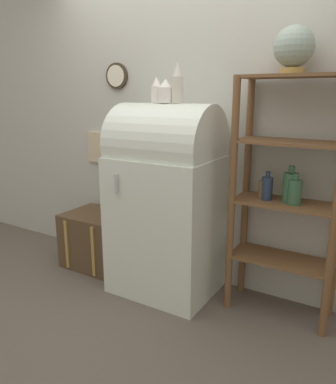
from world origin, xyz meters
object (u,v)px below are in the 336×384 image
refrigerator (166,198)px  suitcase_trunk (98,239)px  vase_center (165,92)px  globe (294,48)px  vase_left (156,91)px  vase_right (177,84)px

refrigerator → suitcase_trunk: bearing=176.8°
suitcase_trunk → vase_center: (0.75, -0.05, 1.30)m
globe → vase_center: (-0.84, -0.15, -0.26)m
vase_left → vase_right: vase_right is taller
refrigerator → globe: globe is taller
suitcase_trunk → globe: size_ratio=1.93×
vase_right → vase_center: bearing=-169.4°
vase_left → vase_center: bearing=-9.6°
globe → vase_right: globe is taller
vase_right → suitcase_trunk: bearing=178.0°
vase_center → vase_right: size_ratio=0.60×
vase_center → vase_right: vase_right is taller
suitcase_trunk → vase_left: 1.47m
globe → vase_center: bearing=-169.8°
vase_right → globe: bearing=10.2°
vase_center → refrigerator: bearing=39.6°
vase_left → vase_right: (0.17, 0.00, 0.04)m
refrigerator → globe: (0.84, 0.15, 1.05)m
globe → refrigerator: bearing=-170.0°
vase_left → refrigerator: bearing=-6.5°
refrigerator → vase_right: 0.85m
suitcase_trunk → vase_right: size_ratio=2.01×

